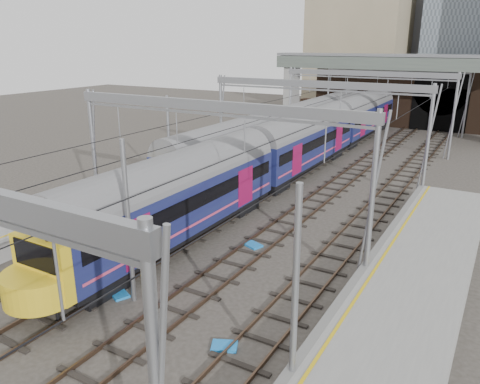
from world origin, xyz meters
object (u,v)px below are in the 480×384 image
Objects in this scene: signal_near_centre at (48,256)px; relay_cabinet at (24,267)px; train_main at (337,126)px; train_second at (330,113)px.

signal_near_centre is 5.12m from relay_cabinet.
train_main is at bearing 80.40° from signal_near_centre.
train_main is 1.10× the size of train_second.
signal_near_centre is (4.46, -43.45, 0.42)m from train_second.
signal_near_centre is at bearing -26.36° from relay_cabinet.
train_second is 57.01× the size of relay_cabinet.
relay_cabinet is (-3.77, -32.77, -2.06)m from train_main.
relay_cabinet is (0.23, -41.73, -1.89)m from train_second.
signal_near_centre is at bearing -84.14° from train_second.
train_main reaches higher than train_second.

